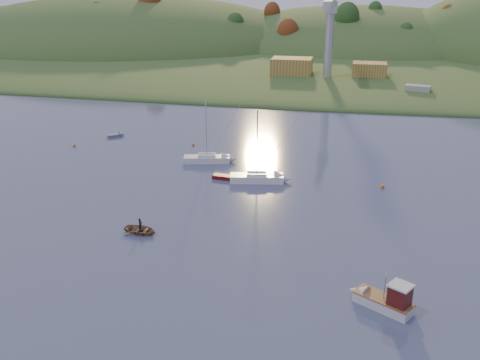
% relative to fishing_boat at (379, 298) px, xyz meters
% --- Properties ---
extents(far_shore, '(620.00, 220.00, 1.50)m').
position_rel_fishing_boat_xyz_m(far_shore, '(-12.89, 214.27, -0.85)').
color(far_shore, '#2F5522').
rests_on(far_shore, ground).
extents(shore_slope, '(640.00, 150.00, 7.00)m').
position_rel_fishing_boat_xyz_m(shore_slope, '(-12.89, 149.27, -0.85)').
color(shore_slope, '#2F5522').
rests_on(shore_slope, ground).
extents(hill_left_far, '(120.00, 100.00, 32.00)m').
position_rel_fishing_boat_xyz_m(hill_left_far, '(-172.89, 199.27, -0.85)').
color(hill_left_far, '#2F5522').
rests_on(hill_left_far, ground).
extents(hill_left, '(170.00, 140.00, 44.00)m').
position_rel_fishing_boat_xyz_m(hill_left, '(-102.89, 184.27, -0.85)').
color(hill_left, '#2F5522').
rests_on(hill_left, ground).
extents(hill_center, '(140.00, 120.00, 36.00)m').
position_rel_fishing_boat_xyz_m(hill_center, '(-2.89, 194.27, -0.85)').
color(hill_center, '#2F5522').
rests_on(hill_center, ground).
extents(hillside_trees, '(280.00, 50.00, 32.00)m').
position_rel_fishing_boat_xyz_m(hillside_trees, '(-12.89, 169.27, -0.85)').
color(hillside_trees, '#1A4A1B').
rests_on(hillside_trees, ground).
extents(wharf, '(42.00, 16.00, 2.40)m').
position_rel_fishing_boat_xyz_m(wharf, '(-7.89, 106.27, 0.35)').
color(wharf, slate).
rests_on(wharf, ground).
extents(shed_west, '(11.00, 8.00, 4.80)m').
position_rel_fishing_boat_xyz_m(shed_west, '(-20.89, 107.27, 3.95)').
color(shed_west, olive).
rests_on(shed_west, wharf).
extents(shed_east, '(9.00, 7.00, 4.00)m').
position_rel_fishing_boat_xyz_m(shed_east, '(0.11, 108.27, 3.55)').
color(shed_east, olive).
rests_on(shed_east, wharf).
extents(dock_crane, '(3.20, 28.00, 20.30)m').
position_rel_fishing_boat_xyz_m(dock_crane, '(-10.89, 102.66, 16.32)').
color(dock_crane, '#B7B7BC').
rests_on(dock_crane, wharf).
extents(fishing_boat, '(6.13, 4.71, 3.85)m').
position_rel_fishing_boat_xyz_m(fishing_boat, '(0.00, 0.00, 0.00)').
color(fishing_boat, silver).
rests_on(fishing_boat, ground).
extents(sailboat_near, '(7.86, 3.63, 10.50)m').
position_rel_fishing_boat_xyz_m(sailboat_near, '(-16.18, 28.50, -0.16)').
color(sailboat_near, white).
rests_on(sailboat_near, ground).
extents(sailboat_far, '(7.52, 3.77, 10.01)m').
position_rel_fishing_boat_xyz_m(sailboat_far, '(-25.49, 35.49, -0.18)').
color(sailboat_far, silver).
rests_on(sailboat_far, ground).
extents(canoe, '(4.26, 3.33, 0.80)m').
position_rel_fishing_boat_xyz_m(canoe, '(-26.06, 9.31, -0.45)').
color(canoe, '#846749').
rests_on(canoe, ground).
extents(paddler, '(0.45, 0.62, 1.55)m').
position_rel_fishing_boat_xyz_m(paddler, '(-26.06, 9.31, -0.07)').
color(paddler, black).
rests_on(paddler, ground).
extents(red_tender, '(4.10, 1.75, 1.35)m').
position_rel_fishing_boat_xyz_m(red_tender, '(-20.19, 28.58, -0.57)').
color(red_tender, '#550D0C').
rests_on(red_tender, ground).
extents(grey_dinghy, '(3.17, 2.98, 1.19)m').
position_rel_fishing_boat_xyz_m(grey_dinghy, '(-45.63, 46.74, -0.61)').
color(grey_dinghy, slate).
rests_on(grey_dinghy, ground).
extents(work_vessel, '(14.35, 7.85, 3.50)m').
position_rel_fishing_boat_xyz_m(work_vessel, '(11.50, 92.64, 0.40)').
color(work_vessel, slate).
rests_on(work_vessel, ground).
extents(buoy_1, '(0.50, 0.50, 0.50)m').
position_rel_fishing_boat_xyz_m(buoy_1, '(1.34, 29.78, -0.60)').
color(buoy_1, orange).
rests_on(buoy_1, ground).
extents(buoy_2, '(0.50, 0.50, 0.50)m').
position_rel_fishing_boat_xyz_m(buoy_2, '(-50.36, 39.07, -0.60)').
color(buoy_2, orange).
rests_on(buoy_2, ground).
extents(buoy_3, '(0.50, 0.50, 0.50)m').
position_rel_fishing_boat_xyz_m(buoy_3, '(-30.26, 43.81, -0.60)').
color(buoy_3, orange).
rests_on(buoy_3, ground).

